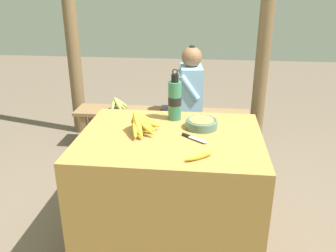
% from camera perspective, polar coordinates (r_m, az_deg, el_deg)
% --- Properties ---
extents(ground_plane, '(12.00, 12.00, 0.00)m').
position_cam_1_polar(ground_plane, '(2.56, 0.35, -16.52)').
color(ground_plane, brown).
extents(market_counter, '(1.12, 0.88, 0.72)m').
position_cam_1_polar(market_counter, '(2.35, 0.37, -9.60)').
color(market_counter, olive).
rests_on(market_counter, ground_plane).
extents(banana_bunch_ripe, '(0.19, 0.32, 0.15)m').
position_cam_1_polar(banana_bunch_ripe, '(2.22, -4.32, 0.74)').
color(banana_bunch_ripe, '#4C381E').
rests_on(banana_bunch_ripe, market_counter).
extents(serving_bowl, '(0.21, 0.21, 0.06)m').
position_cam_1_polar(serving_bowl, '(2.29, 5.40, 0.46)').
color(serving_bowl, '#4C6B5B').
rests_on(serving_bowl, market_counter).
extents(water_bottle, '(0.09, 0.09, 0.35)m').
position_cam_1_polar(water_bottle, '(2.40, 1.00, 4.24)').
color(water_bottle, '#337556').
rests_on(water_bottle, market_counter).
extents(loose_banana_front, '(0.16, 0.13, 0.03)m').
position_cam_1_polar(loose_banana_front, '(1.90, 5.01, -4.80)').
color(loose_banana_front, gold).
rests_on(loose_banana_front, market_counter).
extents(knife, '(0.16, 0.13, 0.02)m').
position_cam_1_polar(knife, '(2.14, 3.65, -1.75)').
color(knife, '#BCBCC1').
rests_on(knife, market_counter).
extents(wooden_bench, '(1.75, 0.32, 0.40)m').
position_cam_1_polar(wooden_bench, '(3.59, -0.99, 1.50)').
color(wooden_bench, brown).
rests_on(wooden_bench, ground_plane).
extents(seated_vendor, '(0.43, 0.41, 1.06)m').
position_cam_1_polar(seated_vendor, '(3.45, 2.95, 5.34)').
color(seated_vendor, '#564C60').
rests_on(seated_vendor, ground_plane).
extents(banana_bunch_green, '(0.16, 0.27, 0.14)m').
position_cam_1_polar(banana_bunch_green, '(3.63, -8.03, 3.61)').
color(banana_bunch_green, '#4C381E').
rests_on(banana_bunch_green, wooden_bench).
extents(support_post_near, '(0.14, 0.14, 2.42)m').
position_cam_1_polar(support_post_near, '(3.96, -15.35, 15.72)').
color(support_post_near, brown).
rests_on(support_post_near, ground_plane).
extents(support_post_far, '(0.14, 0.14, 2.42)m').
position_cam_1_polar(support_post_far, '(3.74, 15.44, 15.38)').
color(support_post_far, brown).
rests_on(support_post_far, ground_plane).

